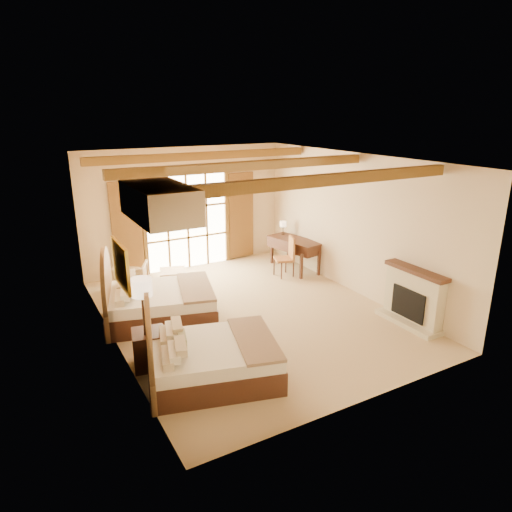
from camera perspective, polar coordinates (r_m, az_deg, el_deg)
floor at (r=9.70m, az=-0.85°, el=-7.15°), size 7.00×7.00×0.00m
wall_back at (r=12.24m, az=-8.75°, el=5.87°), size 5.50×0.00×5.50m
wall_left at (r=8.25m, az=-17.94°, el=-0.68°), size 0.00×7.00×7.00m
wall_right at (r=10.68m, az=12.24°, el=3.91°), size 0.00×7.00×7.00m
ceiling at (r=8.83m, az=-0.95°, el=12.01°), size 7.00×7.00×0.00m
ceiling_beams at (r=8.85m, az=-0.94°, el=11.23°), size 5.39×4.60×0.18m
french_doors at (r=12.27m, az=-8.57°, el=4.23°), size 3.95×0.08×2.60m
fireplace at (r=9.57m, az=18.99°, el=-5.20°), size 0.46×1.40×1.16m
painting at (r=7.52m, az=-16.51°, el=-1.14°), size 0.06×0.95×0.75m
canopy_valance at (r=6.11m, az=-11.98°, el=6.61°), size 0.70×1.40×0.45m
bed_near at (r=7.33m, az=-6.50°, el=-12.60°), size 2.38×1.99×1.32m
bed_far at (r=9.42m, az=-12.77°, el=-5.60°), size 2.51×2.10×1.40m
nightstand at (r=7.91m, az=-13.18°, el=-11.25°), size 0.62×0.62×0.63m
floor_lamp at (r=7.39m, az=-14.10°, el=-4.52°), size 0.34×0.34×1.60m
armchair at (r=11.14m, az=-15.40°, el=-2.53°), size 0.97×0.98×0.68m
ottoman at (r=11.13m, az=-10.31°, el=-2.84°), size 0.76×0.76×0.44m
desk at (r=12.21m, az=4.85°, el=0.37°), size 0.97×1.64×0.83m
desk_chair at (r=11.72m, az=3.60°, el=-0.99°), size 0.58×0.57×1.03m
desk_lamp at (r=12.50m, az=3.40°, el=3.95°), size 0.18×0.18×0.36m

